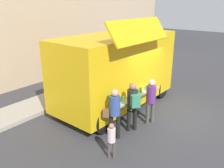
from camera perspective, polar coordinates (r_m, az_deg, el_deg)
ground_plane at (r=9.76m, az=13.51°, el=-7.77°), size 60.00×60.00×0.00m
food_truck_main at (r=9.95m, az=1.11°, el=3.66°), size 5.65×3.07×3.78m
trash_bin at (r=14.75m, az=3.29°, el=4.00°), size 0.60×0.60×0.94m
customer_front_ordering at (r=8.76m, az=9.34°, el=-3.25°), size 0.35×0.35×1.73m
customer_mid_with_backpack at (r=8.13m, az=5.00°, el=-4.43°), size 0.52×0.57×1.78m
customer_rear_waiting at (r=7.69m, az=0.55°, el=-6.21°), size 0.46×0.54×1.75m
child_near_queue at (r=6.92m, az=-0.12°, el=-12.80°), size 0.23×0.23×1.13m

